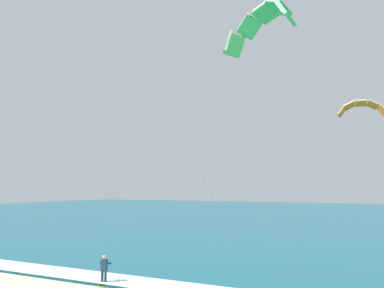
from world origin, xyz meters
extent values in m
cube|color=#146075|center=(0.00, 73.69, 0.10)|extent=(200.00, 120.00, 0.20)
cube|color=white|center=(0.00, 14.69, 0.22)|extent=(200.00, 2.23, 0.04)
ellipsoid|color=yellow|center=(-3.54, 13.87, 0.03)|extent=(0.67, 1.45, 0.05)
cube|color=black|center=(-3.54, 14.11, 0.07)|extent=(0.17, 0.09, 0.04)
cube|color=black|center=(-3.54, 13.62, 0.07)|extent=(0.17, 0.09, 0.04)
cylinder|color=#143347|center=(-3.64, 13.85, 0.42)|extent=(0.14, 0.14, 0.84)
cylinder|color=#143347|center=(-3.44, 13.88, 0.42)|extent=(0.14, 0.14, 0.84)
cube|color=#143347|center=(-3.54, 13.87, 1.14)|extent=(0.37, 0.26, 0.60)
sphere|color=tan|center=(-3.54, 13.87, 1.58)|extent=(0.22, 0.22, 0.22)
cylinder|color=#143347|center=(-3.74, 13.99, 1.19)|extent=(0.18, 0.51, 0.22)
cylinder|color=#143347|center=(-3.39, 14.06, 1.19)|extent=(0.18, 0.51, 0.22)
cylinder|color=black|center=(-3.60, 14.24, 1.19)|extent=(0.55, 0.13, 0.04)
cube|color=#3F3F42|center=(-3.56, 13.99, 0.92)|extent=(0.13, 0.10, 0.10)
cube|color=green|center=(5.58, 20.07, 16.65)|extent=(1.30, 1.93, 1.89)
cube|color=white|center=(5.25, 19.67, 17.01)|extent=(0.91, 0.81, 1.47)
cube|color=green|center=(4.87, 21.39, 17.72)|extent=(1.85, 2.12, 1.55)
cube|color=white|center=(4.54, 20.99, 18.08)|extent=(1.30, 1.11, 0.96)
cube|color=green|center=(3.61, 22.68, 18.10)|extent=(2.16, 2.11, 0.86)
cube|color=white|center=(3.29, 22.27, 18.46)|extent=(1.43, 1.23, 0.24)
cube|color=green|center=(2.09, 23.64, 17.72)|extent=(2.19, 1.85, 1.55)
cube|color=white|center=(1.77, 23.24, 18.08)|extent=(1.28, 1.13, 0.96)
cube|color=green|center=(0.66, 24.06, 16.65)|extent=(2.01, 1.41, 1.89)
cube|color=white|center=(0.33, 23.66, 17.01)|extent=(0.95, 0.81, 1.47)
cylinder|color=#B2B2B7|center=(1.05, 17.16, 8.93)|extent=(9.07, 5.85, 15.47)
cylinder|color=#B2B2B7|center=(-1.41, 19.15, 8.93)|extent=(4.15, 9.84, 15.47)
cube|color=orange|center=(11.36, 39.13, 13.26)|extent=(1.23, 0.91, 1.21)
cube|color=white|center=(11.45, 38.81, 13.49)|extent=(0.71, 0.33, 0.93)
cube|color=orange|center=(10.41, 39.25, 13.93)|extent=(1.37, 1.03, 1.00)
cube|color=white|center=(10.50, 38.94, 14.16)|extent=(0.97, 0.42, 0.61)
cube|color=orange|center=(9.28, 39.08, 14.17)|extent=(1.27, 1.11, 0.56)
cube|color=white|center=(9.37, 38.76, 14.41)|extent=(1.04, 0.45, 0.16)
cube|color=orange|center=(8.22, 38.64, 13.93)|extent=(1.02, 1.11, 1.00)
cube|color=white|center=(8.31, 38.32, 14.16)|extent=(0.94, 0.41, 0.61)
cube|color=orange|center=(7.48, 38.04, 13.26)|extent=(0.85, 1.05, 1.21)
cube|color=white|center=(7.57, 37.72, 13.49)|extent=(0.67, 0.32, 0.93)
camera|label=1|loc=(10.26, -3.40, 5.41)|focal=35.29mm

